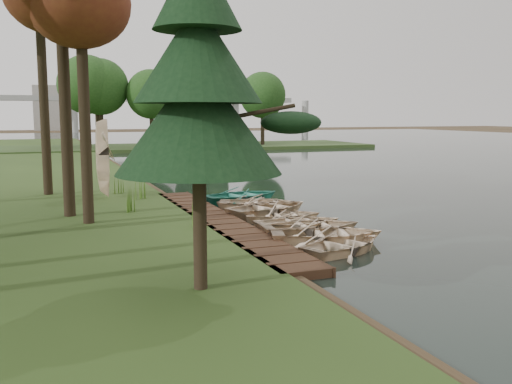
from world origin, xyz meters
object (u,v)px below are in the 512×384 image
object	(u,v)px
rowboat_2	(311,224)
boardwalk	(219,223)
rowboat_0	(344,242)
rowboat_1	(327,232)
pine_tree	(198,83)
stored_rowboat	(107,189)

from	to	relation	value
rowboat_2	boardwalk	bearing A→B (deg)	47.86
boardwalk	rowboat_0	bearing A→B (deg)	-66.97
rowboat_0	rowboat_1	bearing A→B (deg)	-23.50
pine_tree	rowboat_1	bearing A→B (deg)	36.74
stored_rowboat	pine_tree	size ratio (longest dim) A/B	0.49
rowboat_1	stored_rowboat	bearing A→B (deg)	43.35
rowboat_2	stored_rowboat	distance (m)	12.07
stored_rowboat	rowboat_0	bearing A→B (deg)	-155.58
stored_rowboat	boardwalk	bearing A→B (deg)	-155.00
rowboat_0	pine_tree	size ratio (longest dim) A/B	0.41
boardwalk	pine_tree	size ratio (longest dim) A/B	2.05
rowboat_0	pine_tree	world-z (taller)	pine_tree
rowboat_2	pine_tree	xyz separation A→B (m)	(-5.63, -5.51, 4.62)
rowboat_2	pine_tree	size ratio (longest dim) A/B	0.47
boardwalk	rowboat_2	distance (m)	3.91
boardwalk	stored_rowboat	world-z (taller)	stored_rowboat
boardwalk	rowboat_2	size ratio (longest dim) A/B	4.34
rowboat_0	stored_rowboat	distance (m)	14.42
pine_tree	rowboat_2	bearing A→B (deg)	44.39
boardwalk	pine_tree	bearing A→B (deg)	-109.80
rowboat_2	stored_rowboat	xyz separation A→B (m)	(-6.02, 10.46, 0.26)
rowboat_0	rowboat_2	xyz separation A→B (m)	(0.20, 2.73, 0.05)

